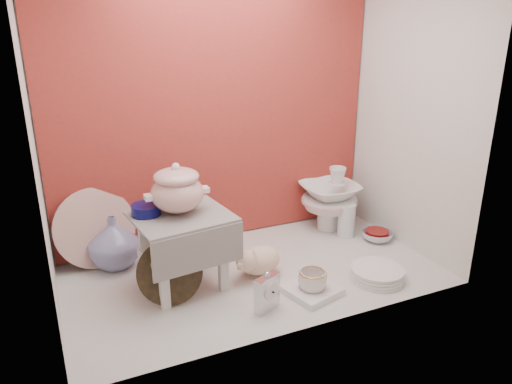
{
  "coord_description": "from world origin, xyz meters",
  "views": [
    {
      "loc": [
        -0.87,
        -1.95,
        1.2
      ],
      "look_at": [
        0.02,
        0.02,
        0.42
      ],
      "focal_mm": 34.29,
      "sensor_mm": 36.0,
      "label": 1
    }
  ],
  "objects_px": {
    "blue_white_vase": "(114,242)",
    "step_stool": "(183,252)",
    "mantel_clock": "(267,291)",
    "floral_platter": "(95,228)",
    "gold_rim_teacup": "(312,281)",
    "crystal_bowl": "(377,236)",
    "plush_pig": "(260,260)",
    "porcelain_tower": "(329,198)",
    "soup_tureen": "(177,188)",
    "dinner_plate_stack": "(377,274)"
  },
  "relations": [
    {
      "from": "mantel_clock",
      "to": "porcelain_tower",
      "type": "height_order",
      "value": "porcelain_tower"
    },
    {
      "from": "floral_platter",
      "to": "gold_rim_teacup",
      "type": "bearing_deg",
      "value": -39.55
    },
    {
      "from": "step_stool",
      "to": "blue_white_vase",
      "type": "xyz_separation_m",
      "value": [
        -0.26,
        0.34,
        -0.05
      ]
    },
    {
      "from": "plush_pig",
      "to": "gold_rim_teacup",
      "type": "xyz_separation_m",
      "value": [
        0.14,
        -0.26,
        -0.01
      ]
    },
    {
      "from": "step_stool",
      "to": "porcelain_tower",
      "type": "height_order",
      "value": "porcelain_tower"
    },
    {
      "from": "plush_pig",
      "to": "crystal_bowl",
      "type": "bearing_deg",
      "value": 1.73
    },
    {
      "from": "soup_tureen",
      "to": "dinner_plate_stack",
      "type": "distance_m",
      "value": 1.04
    },
    {
      "from": "soup_tureen",
      "to": "crystal_bowl",
      "type": "relative_size",
      "value": 1.6
    },
    {
      "from": "crystal_bowl",
      "to": "floral_platter",
      "type": "bearing_deg",
      "value": 166.33
    },
    {
      "from": "soup_tureen",
      "to": "plush_pig",
      "type": "relative_size",
      "value": 1.04
    },
    {
      "from": "blue_white_vase",
      "to": "gold_rim_teacup",
      "type": "height_order",
      "value": "blue_white_vase"
    },
    {
      "from": "step_stool",
      "to": "plush_pig",
      "type": "distance_m",
      "value": 0.39
    },
    {
      "from": "step_stool",
      "to": "dinner_plate_stack",
      "type": "distance_m",
      "value": 0.93
    },
    {
      "from": "mantel_clock",
      "to": "gold_rim_teacup",
      "type": "relative_size",
      "value": 1.39
    },
    {
      "from": "gold_rim_teacup",
      "to": "dinner_plate_stack",
      "type": "bearing_deg",
      "value": -2.12
    },
    {
      "from": "dinner_plate_stack",
      "to": "crystal_bowl",
      "type": "relative_size",
      "value": 1.53
    },
    {
      "from": "mantel_clock",
      "to": "plush_pig",
      "type": "height_order",
      "value": "mantel_clock"
    },
    {
      "from": "gold_rim_teacup",
      "to": "dinner_plate_stack",
      "type": "height_order",
      "value": "gold_rim_teacup"
    },
    {
      "from": "step_stool",
      "to": "soup_tureen",
      "type": "xyz_separation_m",
      "value": [
        -0.0,
        0.03,
        0.3
      ]
    },
    {
      "from": "dinner_plate_stack",
      "to": "blue_white_vase",
      "type": "bearing_deg",
      "value": 149.92
    },
    {
      "from": "blue_white_vase",
      "to": "plush_pig",
      "type": "relative_size",
      "value": 1.01
    },
    {
      "from": "gold_rim_teacup",
      "to": "dinner_plate_stack",
      "type": "distance_m",
      "value": 0.36
    },
    {
      "from": "dinner_plate_stack",
      "to": "crystal_bowl",
      "type": "height_order",
      "value": "dinner_plate_stack"
    },
    {
      "from": "dinner_plate_stack",
      "to": "crystal_bowl",
      "type": "distance_m",
      "value": 0.45
    },
    {
      "from": "floral_platter",
      "to": "plush_pig",
      "type": "xyz_separation_m",
      "value": [
        0.71,
        -0.44,
        -0.12
      ]
    },
    {
      "from": "blue_white_vase",
      "to": "plush_pig",
      "type": "bearing_deg",
      "value": -30.82
    },
    {
      "from": "step_stool",
      "to": "crystal_bowl",
      "type": "height_order",
      "value": "step_stool"
    },
    {
      "from": "blue_white_vase",
      "to": "porcelain_tower",
      "type": "xyz_separation_m",
      "value": [
        1.24,
        -0.04,
        0.05
      ]
    },
    {
      "from": "step_stool",
      "to": "crystal_bowl",
      "type": "xyz_separation_m",
      "value": [
        1.14,
        0.04,
        -0.15
      ]
    },
    {
      "from": "soup_tureen",
      "to": "plush_pig",
      "type": "height_order",
      "value": "soup_tureen"
    },
    {
      "from": "dinner_plate_stack",
      "to": "step_stool",
      "type": "bearing_deg",
      "value": 160.04
    },
    {
      "from": "blue_white_vase",
      "to": "step_stool",
      "type": "bearing_deg",
      "value": -52.21
    },
    {
      "from": "soup_tureen",
      "to": "plush_pig",
      "type": "bearing_deg",
      "value": -10.22
    },
    {
      "from": "plush_pig",
      "to": "porcelain_tower",
      "type": "distance_m",
      "value": 0.71
    },
    {
      "from": "mantel_clock",
      "to": "dinner_plate_stack",
      "type": "height_order",
      "value": "mantel_clock"
    },
    {
      "from": "blue_white_vase",
      "to": "dinner_plate_stack",
      "type": "height_order",
      "value": "blue_white_vase"
    },
    {
      "from": "step_stool",
      "to": "blue_white_vase",
      "type": "distance_m",
      "value": 0.43
    },
    {
      "from": "gold_rim_teacup",
      "to": "porcelain_tower",
      "type": "bearing_deg",
      "value": 52.5
    },
    {
      "from": "mantel_clock",
      "to": "step_stool",
      "type": "bearing_deg",
      "value": 104.02
    },
    {
      "from": "step_stool",
      "to": "porcelain_tower",
      "type": "bearing_deg",
      "value": 9.97
    },
    {
      "from": "soup_tureen",
      "to": "porcelain_tower",
      "type": "bearing_deg",
      "value": 15.58
    },
    {
      "from": "step_stool",
      "to": "porcelain_tower",
      "type": "xyz_separation_m",
      "value": [
        0.98,
        0.3,
        0.01
      ]
    },
    {
      "from": "step_stool",
      "to": "gold_rim_teacup",
      "type": "distance_m",
      "value": 0.61
    },
    {
      "from": "soup_tureen",
      "to": "blue_white_vase",
      "type": "relative_size",
      "value": 1.03
    },
    {
      "from": "gold_rim_teacup",
      "to": "crystal_bowl",
      "type": "xyz_separation_m",
      "value": [
        0.63,
        0.34,
        -0.04
      ]
    },
    {
      "from": "blue_white_vase",
      "to": "crystal_bowl",
      "type": "bearing_deg",
      "value": -11.98
    },
    {
      "from": "soup_tureen",
      "to": "mantel_clock",
      "type": "bearing_deg",
      "value": -52.97
    },
    {
      "from": "dinner_plate_stack",
      "to": "crystal_bowl",
      "type": "bearing_deg",
      "value": 52.71
    },
    {
      "from": "soup_tureen",
      "to": "dinner_plate_stack",
      "type": "bearing_deg",
      "value": -21.57
    },
    {
      "from": "soup_tureen",
      "to": "gold_rim_teacup",
      "type": "xyz_separation_m",
      "value": [
        0.52,
        -0.33,
        -0.42
      ]
    }
  ]
}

